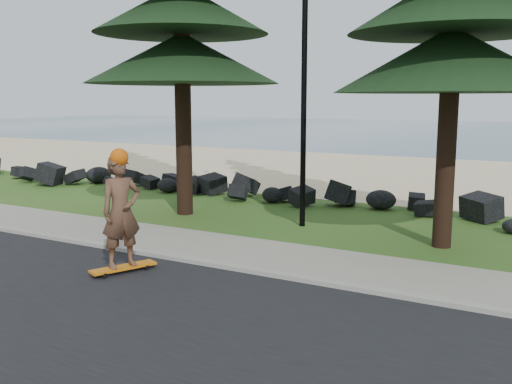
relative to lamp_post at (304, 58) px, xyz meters
The scene contains 9 objects.
ground 5.23m from the lamp_post, 90.00° to the right, with size 160.00×160.00×0.00m, color #2D591B.
road 8.74m from the lamp_post, 90.00° to the right, with size 160.00×7.00×0.02m, color black.
kerb 5.79m from the lamp_post, 90.00° to the right, with size 160.00×0.20×0.10m, color gray.
sidewalk 5.08m from the lamp_post, 90.00° to the right, with size 160.00×2.00×0.08m, color gray.
beach_sand 12.03m from the lamp_post, 90.00° to the left, with size 160.00×15.00×0.01m, color #CFB98A.
ocean 47.98m from the lamp_post, 90.00° to the left, with size 160.00×58.00×0.01m, color #40627A.
seawall_boulders 4.78m from the lamp_post, 90.00° to the left, with size 60.00×2.40×1.10m, color black, non-canonical shape.
lamp_post is the anchor object (origin of this frame).
skateboarder 6.16m from the lamp_post, 102.61° to the right, with size 0.76×1.24×2.28m.
Camera 1 is at (5.88, -9.64, 3.15)m, focal length 40.00 mm.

